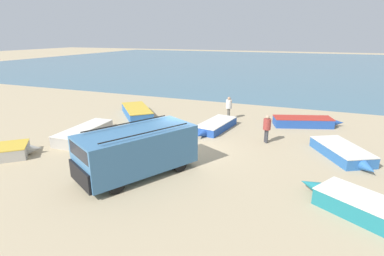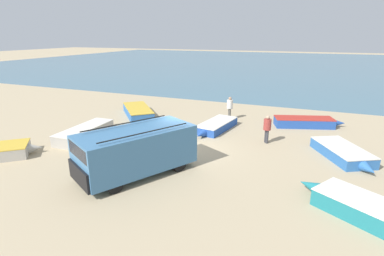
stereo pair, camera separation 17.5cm
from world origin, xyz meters
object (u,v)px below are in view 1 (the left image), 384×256
Objects in this scene: fishing_rowboat_0 at (343,152)px; fishing_rowboat_3 at (136,111)px; fishing_rowboat_6 at (305,122)px; fishing_rowboat_1 at (86,132)px; fisherman_1 at (267,126)px; fishing_rowboat_2 at (215,126)px; fishing_rowboat_4 at (380,213)px; fisherman_0 at (229,106)px; parked_van at (137,150)px.

fishing_rowboat_3 reaches higher than fishing_rowboat_0.
fishing_rowboat_6 is at bearing -123.45° from fishing_rowboat_3.
fishing_rowboat_1 is 3.08× the size of fisherman_1.
fishing_rowboat_2 is 10.87m from fishing_rowboat_4.
fishing_rowboat_3 reaches higher than fishing_rowboat_1.
fishing_rowboat_6 is (-1.90, 4.92, 0.02)m from fishing_rowboat_0.
fishing_rowboat_1 reaches higher than fishing_rowboat_4.
fishing_rowboat_1 is at bearing 11.51° from fisherman_0.
parked_van is 1.09× the size of fishing_rowboat_4.
fishing_rowboat_1 is 9.75m from fisherman_0.
fisherman_1 reaches higher than fishing_rowboat_1.
fishing_rowboat_0 is 3.97m from fisherman_1.
parked_van reaches higher than fishing_rowboat_1.
fishing_rowboat_4 is at bearing -105.25° from fishing_rowboat_1.
fishing_rowboat_0 is 0.88× the size of fishing_rowboat_3.
fishing_rowboat_3 is 10.19m from fisherman_1.
fishing_rowboat_4 is (7.87, -7.50, 0.06)m from fishing_rowboat_2.
fisherman_0 reaches higher than fisherman_1.
fisherman_0 is at bearing 163.33° from fishing_rowboat_6.
fisherman_1 is at bearing -130.46° from fishing_rowboat_0.
fishing_rowboat_2 is 0.87× the size of fishing_rowboat_4.
fishing_rowboat_1 is at bearing -91.03° from parked_van.
fishing_rowboat_6 reaches higher than fishing_rowboat_0.
fishing_rowboat_1 is 1.14× the size of fishing_rowboat_2.
fishing_rowboat_0 is 0.80× the size of fishing_rowboat_4.
fishing_rowboat_0 is 2.51× the size of fisherman_1.
fishing_rowboat_2 is at bearing 122.58° from fisherman_1.
fishing_rowboat_2 is at bearing -169.27° from fishing_rowboat_6.
fisherman_1 is (10.03, 2.94, 0.63)m from fishing_rowboat_1.
fisherman_0 is at bearing -21.79° from fishing_rowboat_4.
fisherman_1 reaches higher than fishing_rowboat_3.
fishing_rowboat_4 is 1.09× the size of fishing_rowboat_6.
parked_van is 6.31m from fishing_rowboat_1.
fishing_rowboat_0 is at bearing -48.40° from fisherman_1.
fishing_rowboat_1 is 1.07× the size of fishing_rowboat_6.
fishing_rowboat_3 is 0.91× the size of fishing_rowboat_4.
parked_van is 10.18m from fisherman_0.
fishing_rowboat_2 is (1.25, 7.30, -0.86)m from parked_van.
fisherman_1 is (3.24, -4.03, -0.01)m from fisherman_0.
fishing_rowboat_4 is (0.67, -5.49, 0.04)m from fishing_rowboat_0.
fishing_rowboat_0 reaches higher than fishing_rowboat_2.
parked_van is 12.16m from fishing_rowboat_6.
fishing_rowboat_1 is 5.34m from fishing_rowboat_3.
fisherman_1 is at bearing -23.02° from fishing_rowboat_4.
fishing_rowboat_2 is 6.04m from fishing_rowboat_6.
fishing_rowboat_6 is (6.54, 10.21, -0.82)m from parked_van.
fishing_rowboat_1 is (-13.87, -2.18, 0.05)m from fishing_rowboat_0.
fishing_rowboat_2 is (-7.19, 2.01, -0.02)m from fishing_rowboat_0.
fisherman_1 reaches higher than fishing_rowboat_6.
parked_van is 9.15m from fishing_rowboat_4.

